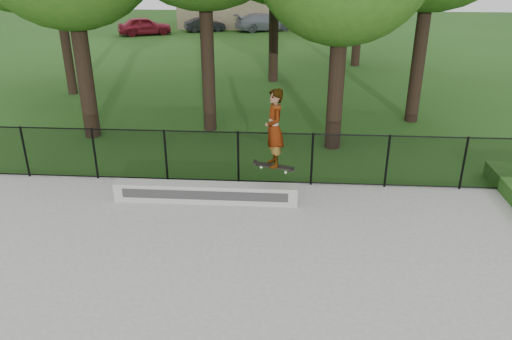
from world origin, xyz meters
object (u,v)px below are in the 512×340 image
Objects in this scene: grind_ledge at (206,193)px; car_b at (205,25)px; skater_airborne at (274,129)px; car_a at (145,26)px; car_c at (264,22)px.

grind_ledge is 1.61× the size of car_b.
skater_airborne is at bearing -1.76° from grind_ledge.
car_a is at bearing 108.48° from grind_ledge.
grind_ledge is at bearing 166.96° from car_b.
car_c is at bearing 93.48° from skater_airborne.
car_b is 4.80m from car_c.
skater_airborne is at bearing 170.16° from car_b.
car_c is at bearing -103.26° from car_b.
car_b is (-4.86, 29.51, 0.22)m from grind_ledge.
car_a is 9.49m from car_c.
car_b is at bearing 99.34° from grind_ledge.
car_a reaches higher than grind_ledge.
car_a is 4.79m from car_b.
car_b is at bearing -88.99° from car_a.
skater_airborne is at bearing 159.59° from car_c.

